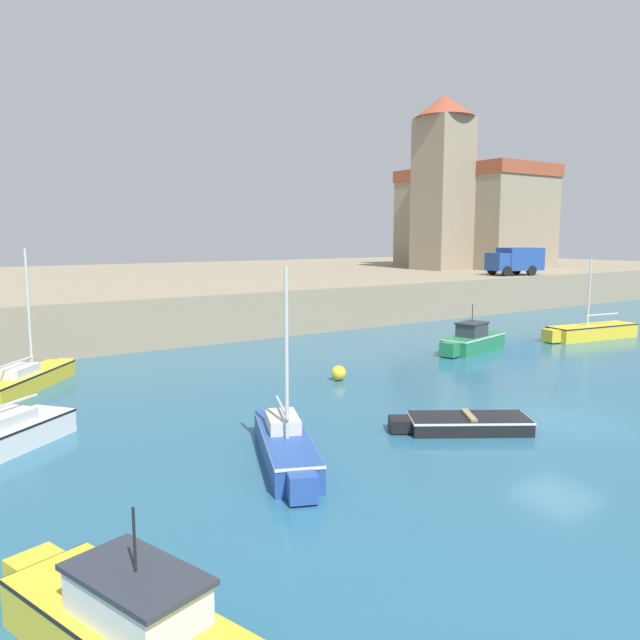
% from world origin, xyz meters
% --- Properties ---
extents(ground_plane, '(200.00, 200.00, 0.00)m').
position_xyz_m(ground_plane, '(0.00, 0.00, 0.00)').
color(ground_plane, '#28607F').
extents(quay_seawall, '(120.00, 40.00, 2.67)m').
position_xyz_m(quay_seawall, '(0.00, 39.20, 1.33)').
color(quay_seawall, gray).
rests_on(quay_seawall, ground).
extents(motorboat_green_0, '(4.90, 2.39, 2.40)m').
position_xyz_m(motorboat_green_0, '(7.06, 9.99, 0.55)').
color(motorboat_green_0, '#237A4C').
rests_on(motorboat_green_0, ground).
extents(sailboat_blue_2, '(3.00, 5.34, 5.11)m').
position_xyz_m(sailboat_blue_2, '(-8.87, 1.96, 0.46)').
color(sailboat_blue_2, '#284C9E').
rests_on(sailboat_blue_2, ground).
extents(sailboat_yellow_4, '(4.39, 4.97, 5.37)m').
position_xyz_m(sailboat_yellow_4, '(-13.02, 14.20, 0.42)').
color(sailboat_yellow_4, yellow).
rests_on(sailboat_yellow_4, ground).
extents(sailboat_yellow_5, '(6.49, 2.33, 4.58)m').
position_xyz_m(sailboat_yellow_5, '(15.55, 8.81, 0.44)').
color(sailboat_yellow_5, yellow).
rests_on(sailboat_yellow_5, ground).
extents(motorboat_yellow_6, '(2.99, 6.07, 2.32)m').
position_xyz_m(motorboat_yellow_6, '(-14.57, -3.76, 0.52)').
color(motorboat_yellow_6, yellow).
rests_on(motorboat_yellow_6, ground).
extents(dinghy_black_7, '(4.11, 3.19, 0.53)m').
position_xyz_m(dinghy_black_7, '(-3.11, 1.10, 0.25)').
color(dinghy_black_7, black).
rests_on(dinghy_black_7, ground).
extents(mooring_buoy, '(0.61, 0.61, 0.61)m').
position_xyz_m(mooring_buoy, '(-2.35, 8.58, 0.31)').
color(mooring_buoy, yellow).
rests_on(mooring_buoy, ground).
extents(church, '(13.71, 14.46, 15.82)m').
position_xyz_m(church, '(30.72, 32.31, 8.32)').
color(church, gray).
rests_on(church, quay_seawall).
extents(truck_on_quay, '(4.67, 3.04, 2.20)m').
position_xyz_m(truck_on_quay, '(24.38, 21.25, 3.88)').
color(truck_on_quay, '#234793').
rests_on(truck_on_quay, quay_seawall).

